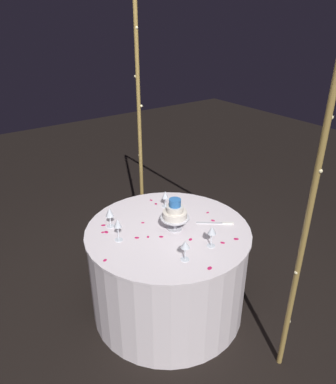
{
  "coord_description": "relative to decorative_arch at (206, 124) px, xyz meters",
  "views": [
    {
      "loc": [
        1.91,
        -1.37,
        2.28
      ],
      "look_at": [
        0.0,
        0.0,
        1.11
      ],
      "focal_mm": 33.81,
      "sensor_mm": 36.0,
      "label": 1
    }
  ],
  "objects": [
    {
      "name": "rose_petal_12",
      "position": [
        0.07,
        -0.9,
        -0.77
      ],
      "size": [
        0.03,
        0.04,
        0.0
      ],
      "primitive_type": "ellipsoid",
      "rotation": [
        0.0,
        0.0,
        5.17
      ],
      "color": "#C61951",
      "rests_on": "main_table"
    },
    {
      "name": "wine_glass_4",
      "position": [
        -0.09,
        -0.71,
        -0.63
      ],
      "size": [
        0.06,
        0.06,
        0.18
      ],
      "color": "silver",
      "rests_on": "main_table"
    },
    {
      "name": "rose_petal_14",
      "position": [
        -0.01,
        0.08,
        -0.77
      ],
      "size": [
        0.02,
        0.03,
        0.0
      ],
      "primitive_type": "ellipsoid",
      "rotation": [
        0.0,
        0.0,
        1.6
      ],
      "color": "#C61951",
      "rests_on": "main_table"
    },
    {
      "name": "tiered_cake",
      "position": [
        0.03,
        -0.29,
        -0.62
      ],
      "size": [
        0.22,
        0.22,
        0.26
      ],
      "color": "silver",
      "rests_on": "main_table"
    },
    {
      "name": "rose_petal_13",
      "position": [
        0.0,
        -0.52,
        -0.77
      ],
      "size": [
        0.03,
        0.03,
        0.0
      ],
      "primitive_type": "ellipsoid",
      "rotation": [
        0.0,
        0.0,
        2.46
      ],
      "color": "#C61951",
      "rests_on": "main_table"
    },
    {
      "name": "decorative_arch",
      "position": [
        0.0,
        0.0,
        0.0
      ],
      "size": [
        1.9,
        0.05,
        2.45
      ],
      "color": "olive",
      "rests_on": "ground"
    },
    {
      "name": "rose_petal_1",
      "position": [
        0.54,
        -0.39,
        -0.77
      ],
      "size": [
        0.04,
        0.05,
        0.0
      ],
      "primitive_type": "ellipsoid",
      "rotation": [
        0.0,
        0.0,
        1.91
      ],
      "color": "#C61951",
      "rests_on": "main_table"
    },
    {
      "name": "wine_glass_1",
      "position": [
        -0.29,
        -0.67,
        -0.65
      ],
      "size": [
        0.06,
        0.06,
        0.17
      ],
      "color": "silver",
      "rests_on": "main_table"
    },
    {
      "name": "rose_petal_3",
      "position": [
        -0.25,
        -0.76,
        -0.77
      ],
      "size": [
        0.03,
        0.03,
        0.0
      ],
      "primitive_type": "ellipsoid",
      "rotation": [
        0.0,
        0.0,
        4.35
      ],
      "color": "#C61951",
      "rests_on": "main_table"
    },
    {
      "name": "rose_petal_16",
      "position": [
        0.21,
        -0.28,
        -0.77
      ],
      "size": [
        0.04,
        0.04,
        0.0
      ],
      "primitive_type": "ellipsoid",
      "rotation": [
        0.0,
        0.0,
        5.21
      ],
      "color": "#C61951",
      "rests_on": "main_table"
    },
    {
      "name": "rose_petal_7",
      "position": [
        0.11,
        0.03,
        -0.77
      ],
      "size": [
        0.04,
        0.04,
        0.0
      ],
      "primitive_type": "ellipsoid",
      "rotation": [
        0.0,
        0.0,
        0.45
      ],
      "color": "#C61951",
      "rests_on": "main_table"
    },
    {
      "name": "wine_glass_0",
      "position": [
        -0.31,
        -0.14,
        -0.67
      ],
      "size": [
        0.06,
        0.06,
        0.15
      ],
      "color": "silver",
      "rests_on": "main_table"
    },
    {
      "name": "rose_petal_0",
      "position": [
        -0.04,
        -0.59,
        -0.77
      ],
      "size": [
        0.04,
        0.04,
        0.0
      ],
      "primitive_type": "ellipsoid",
      "rotation": [
        0.0,
        0.0,
        0.77
      ],
      "color": "#C61951",
      "rests_on": "main_table"
    },
    {
      "name": "rose_petal_5",
      "position": [
        -0.39,
        -0.18,
        -0.77
      ],
      "size": [
        0.03,
        0.03,
        0.0
      ],
      "primitive_type": "ellipsoid",
      "rotation": [
        0.0,
        0.0,
        2.85
      ],
      "color": "#C61951",
      "rests_on": "main_table"
    },
    {
      "name": "rose_petal_4",
      "position": [
        -0.47,
        -0.18,
        -0.77
      ],
      "size": [
        0.03,
        0.02,
        0.0
      ],
      "primitive_type": "ellipsoid",
      "rotation": [
        0.0,
        0.0,
        6.2
      ],
      "color": "#C61951",
      "rests_on": "main_table"
    },
    {
      "name": "rose_petal_6",
      "position": [
        -0.34,
        -0.71,
        -0.77
      ],
      "size": [
        0.04,
        0.04,
        0.0
      ],
      "primitive_type": "ellipsoid",
      "rotation": [
        0.0,
        0.0,
        4.23
      ],
      "color": "#C61951",
      "rests_on": "main_table"
    },
    {
      "name": "wine_glass_3",
      "position": [
        0.37,
        -0.46,
        -0.66
      ],
      "size": [
        0.06,
        0.06,
        0.15
      ],
      "color": "silver",
      "rests_on": "main_table"
    },
    {
      "name": "cake_knife",
      "position": [
        0.16,
        0.03,
        -0.76
      ],
      "size": [
        0.2,
        0.25,
        0.01
      ],
      "color": "silver",
      "rests_on": "main_table"
    },
    {
      "name": "ground_plane",
      "position": [
        0.0,
        -0.33,
        -1.55
      ],
      "size": [
        12.0,
        12.0,
        0.0
      ],
      "primitive_type": "plane",
      "color": "black"
    },
    {
      "name": "wine_glass_2",
      "position": [
        0.36,
        -0.21,
        -0.65
      ],
      "size": [
        0.06,
        0.06,
        0.16
      ],
      "color": "silver",
      "rests_on": "main_table"
    },
    {
      "name": "rose_petal_9",
      "position": [
        0.06,
        -0.44,
        -0.77
      ],
      "size": [
        0.04,
        0.04,
        0.0
      ],
      "primitive_type": "ellipsoid",
      "rotation": [
        0.0,
        0.0,
        3.98
      ],
      "color": "#C61951",
      "rests_on": "main_table"
    },
    {
      "name": "rose_petal_8",
      "position": [
        -0.24,
        -0.74,
        -0.77
      ],
      "size": [
        0.04,
        0.03,
        0.0
      ],
      "primitive_type": "ellipsoid",
      "rotation": [
        0.0,
        0.0,
        0.09
      ],
      "color": "#C61951",
      "rests_on": "main_table"
    },
    {
      "name": "rose_petal_10",
      "position": [
        -0.19,
        -0.44,
        -0.77
      ],
      "size": [
        0.03,
        0.03,
        0.0
      ],
      "primitive_type": "ellipsoid",
      "rotation": [
        0.0,
        0.0,
        4.07
      ],
      "color": "#C61951",
      "rests_on": "main_table"
    },
    {
      "name": "main_table",
      "position": [
        0.0,
        -0.33,
        -1.16
      ],
      "size": [
        1.27,
        1.27,
        0.78
      ],
      "color": "white",
      "rests_on": "ground"
    },
    {
      "name": "rose_petal_2",
      "position": [
        -0.13,
        -0.28,
        -0.77
      ],
      "size": [
        0.04,
        0.05,
        0.0
      ],
      "primitive_type": "ellipsoid",
      "rotation": [
        0.0,
        0.0,
        5.07
      ],
      "color": "#C61951",
      "rests_on": "main_table"
    },
    {
      "name": "rose_petal_15",
      "position": [
        0.38,
        -0.12,
        -0.77
      ],
      "size": [
        0.04,
        0.04,
        0.0
      ],
      "primitive_type": "ellipsoid",
      "rotation": [
        0.0,
        0.0,
        3.64
      ],
      "color": "#C61951",
      "rests_on": "main_table"
    },
    {
      "name": "rose_petal_11",
      "position": [
        0.4,
        -0.01,
        -0.77
      ],
      "size": [
        0.04,
        0.05,
        0.0
      ],
      "primitive_type": "ellipsoid",
      "rotation": [
        0.0,
        0.0,
        4.06
      ],
      "color": "#C61951",
      "rests_on": "main_table"
    }
  ]
}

